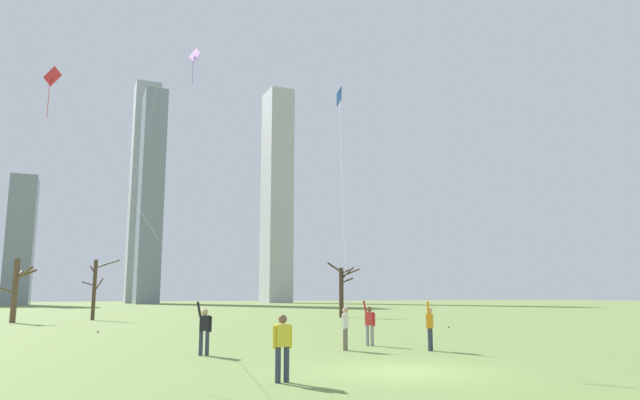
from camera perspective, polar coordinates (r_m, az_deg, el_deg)
ground_plane at (r=16.95m, az=8.44°, el=-16.37°), size 400.00×400.00×0.00m
kite_flyer_midfield_right_red at (r=21.58m, az=-13.40°, el=-8.84°), size 6.22×3.75×11.10m
kite_flyer_midfield_center_teal at (r=22.09m, az=10.84°, el=-5.98°), size 4.56×7.89×21.84m
kite_flyer_foreground_left_purple at (r=25.34m, az=2.39°, el=-8.26°), size 6.98×6.99×14.78m
kite_flyer_midfield_left_blue at (r=24.88m, az=2.33°, el=-5.99°), size 4.63×9.68×14.34m
bystander_strolling_midfield at (r=14.59m, az=-3.73°, el=-14.02°), size 0.51×0.22×1.62m
distant_kite_low_near_trees_yellow at (r=49.64m, az=10.62°, el=18.32°), size 3.02×5.46×29.16m
bare_tree_far_right_edge at (r=56.36m, az=2.17°, el=-8.74°), size 2.56×2.65×5.30m
bare_tree_rightmost at (r=51.31m, az=-27.79°, el=-7.65°), size 2.77×2.45×4.94m
bare_tree_right_of_center at (r=54.00m, az=-21.31°, el=-8.02°), size 3.00×1.46×5.21m
skyline_mid_tower_left at (r=143.49m, az=-27.43°, el=-3.55°), size 5.45×9.73×28.11m
skyline_mid_tower_right at (r=152.50m, az=-16.37°, el=0.43°), size 5.53×9.29×54.16m
skyline_short_annex at (r=170.11m, az=-4.27°, el=0.53°), size 7.03×9.71×62.63m
skyline_wide_slab at (r=168.59m, az=-17.07°, el=0.87°), size 6.92×7.40×61.79m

